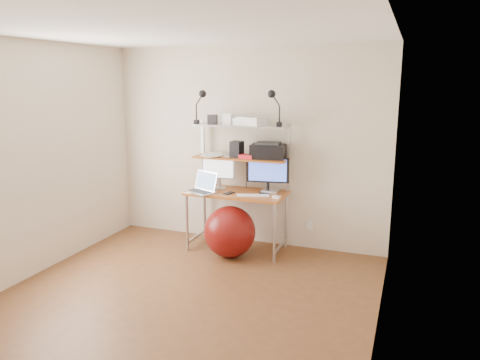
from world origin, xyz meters
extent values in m
plane|color=brown|center=(0.00, 0.00, 0.00)|extent=(3.60, 3.60, 0.00)
plane|color=white|center=(0.00, 0.00, 2.50)|extent=(3.60, 3.60, 0.00)
plane|color=beige|center=(0.00, 1.80, 1.25)|extent=(3.60, 0.00, 3.60)
plane|color=beige|center=(0.00, -1.80, 1.25)|extent=(3.60, 0.00, 3.60)
plane|color=beige|center=(-1.80, 0.00, 1.25)|extent=(0.00, 3.60, 3.60)
plane|color=beige|center=(1.80, 0.00, 1.25)|extent=(0.00, 3.60, 3.60)
cube|color=#BD6124|center=(0.00, 1.44, 0.72)|extent=(1.20, 0.60, 0.03)
cylinder|color=#B1B1B6|center=(-0.56, 1.18, 0.35)|extent=(0.04, 0.04, 0.71)
cylinder|color=#B1B1B6|center=(-0.56, 1.70, 0.35)|extent=(0.04, 0.04, 0.71)
cylinder|color=#B1B1B6|center=(0.56, 1.18, 0.35)|extent=(0.04, 0.04, 0.71)
cylinder|color=#B1B1B6|center=(0.56, 1.70, 0.35)|extent=(0.04, 0.04, 0.71)
cube|color=#B1B1B6|center=(-0.57, 1.70, 1.15)|extent=(0.03, 0.04, 0.84)
cube|color=#B1B1B6|center=(0.57, 1.70, 1.15)|extent=(0.03, 0.04, 0.84)
cube|color=#BD6124|center=(0.00, 1.57, 1.14)|extent=(1.18, 0.34, 0.02)
cube|color=#B1B1B6|center=(0.00, 1.57, 1.54)|extent=(1.18, 0.34, 0.02)
cube|color=white|center=(0.85, 1.79, 0.30)|extent=(0.08, 0.01, 0.12)
cube|color=silver|center=(-0.29, 1.52, 0.75)|extent=(0.22, 0.19, 0.01)
cylinder|color=silver|center=(-0.29, 1.54, 0.81)|extent=(0.03, 0.03, 0.10)
cube|color=silver|center=(-0.29, 1.54, 1.02)|extent=(0.41, 0.13, 0.31)
plane|color=silver|center=(-0.29, 1.53, 1.02)|extent=(0.37, 0.09, 0.38)
cube|color=black|center=(0.36, 1.51, 0.75)|extent=(0.20, 0.17, 0.01)
cylinder|color=black|center=(0.36, 1.53, 0.81)|extent=(0.03, 0.03, 0.11)
cube|color=black|center=(0.36, 1.53, 1.02)|extent=(0.51, 0.11, 0.31)
plane|color=blue|center=(0.36, 1.52, 1.02)|extent=(0.45, 0.07, 0.46)
cube|color=silver|center=(-0.40, 1.25, 0.75)|extent=(0.43, 0.38, 0.02)
cube|color=#2C2C2E|center=(-0.40, 1.25, 0.76)|extent=(0.34, 0.27, 0.00)
cube|color=silver|center=(-0.35, 1.36, 0.87)|extent=(0.36, 0.22, 0.24)
plane|color=#7899C9|center=(-0.35, 1.36, 0.87)|extent=(0.34, 0.21, 0.32)
cube|color=white|center=(0.25, 1.32, 0.75)|extent=(0.40, 0.22, 0.01)
cube|color=white|center=(0.54, 1.31, 0.75)|extent=(0.10, 0.08, 0.03)
cube|color=silver|center=(0.40, 1.55, 0.76)|extent=(0.20, 0.20, 0.04)
cube|color=black|center=(-0.06, 1.32, 0.75)|extent=(0.12, 0.16, 0.01)
cube|color=black|center=(0.34, 1.61, 1.24)|extent=(0.44, 0.33, 0.17)
cube|color=#2C2C2E|center=(0.34, 1.61, 1.33)|extent=(0.30, 0.24, 0.03)
cube|color=black|center=(-0.04, 1.55, 1.25)|extent=(0.15, 0.15, 0.20)
cube|color=red|center=(0.10, 1.50, 1.18)|extent=(0.18, 0.13, 0.05)
cube|color=white|center=(0.13, 1.56, 1.59)|extent=(0.41, 0.33, 0.08)
cube|color=silver|center=(0.13, 1.56, 1.64)|extent=(0.34, 0.26, 0.01)
cube|color=white|center=(-0.16, 1.56, 1.62)|extent=(0.12, 0.10, 0.13)
cube|color=#2C2C2E|center=(-0.37, 1.57, 1.61)|extent=(0.13, 0.13, 0.11)
cube|color=black|center=(-0.54, 1.46, 1.58)|extent=(0.05, 0.06, 0.05)
cylinder|color=black|center=(-0.54, 1.46, 1.69)|extent=(0.02, 0.02, 0.18)
sphere|color=black|center=(-0.45, 1.45, 1.92)|extent=(0.09, 0.09, 0.09)
cube|color=black|center=(0.50, 1.53, 1.58)|extent=(0.05, 0.06, 0.05)
cylinder|color=black|center=(0.50, 1.53, 1.70)|extent=(0.02, 0.02, 0.19)
sphere|color=black|center=(0.40, 1.52, 1.93)|extent=(0.09, 0.09, 0.09)
sphere|color=#6A0C0B|center=(0.01, 1.18, 0.31)|extent=(0.62, 0.62, 0.62)
cube|color=white|center=(-0.42, 1.59, 1.15)|extent=(0.31, 0.34, 0.00)
cube|color=white|center=(-0.34, 1.52, 1.16)|extent=(0.33, 0.35, 0.00)
cube|color=white|center=(-0.41, 1.61, 1.16)|extent=(0.27, 0.32, 0.00)
cube|color=white|center=(-0.33, 1.55, 1.17)|extent=(0.23, 0.30, 0.00)
cube|color=white|center=(-0.36, 1.57, 1.17)|extent=(0.31, 0.34, 0.00)
camera|label=1|loc=(1.97, -3.77, 2.10)|focal=35.00mm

